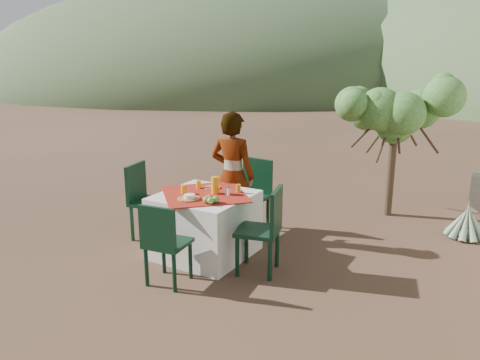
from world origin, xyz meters
name	(u,v)px	position (x,y,z in m)	size (l,w,h in m)	color
ground	(233,252)	(0.00, 0.00, 0.00)	(160.00, 160.00, 0.00)	#3E251C
table	(205,224)	(-0.27, -0.20, 0.38)	(1.30, 1.30, 0.76)	silver
chair_far	(253,192)	(-0.18, 0.81, 0.55)	(0.49, 0.49, 0.98)	black
chair_near	(164,241)	(-0.17, -1.07, 0.49)	(0.46, 0.46, 0.89)	black
chair_left	(145,197)	(-1.26, -0.13, 0.54)	(0.54, 0.54, 0.98)	black
chair_right	(265,227)	(0.58, -0.28, 0.54)	(0.54, 0.54, 0.96)	black
person	(233,176)	(-0.29, 0.47, 0.83)	(0.61, 0.40, 1.66)	#8C6651
shrub_tree	(400,119)	(1.33, 2.45, 1.44)	(1.55, 1.52, 1.83)	#413220
agave	(466,223)	(2.39, 1.99, 0.19)	(0.53, 0.54, 0.57)	gray
hill_near_left	(235,85)	(-18.00, 30.00, 0.00)	(40.00, 40.00, 16.00)	#324929
hill_far_center	(449,78)	(-4.00, 52.00, 0.00)	(60.00, 60.00, 24.00)	slate
plate_far	(212,187)	(-0.32, 0.04, 0.77)	(0.21, 0.21, 0.01)	brown
plate_near	(189,199)	(-0.29, -0.47, 0.77)	(0.26, 0.26, 0.01)	brown
glass_far	(199,184)	(-0.46, -0.05, 0.81)	(0.06, 0.06, 0.10)	#FFA410
glass_near	(184,189)	(-0.47, -0.32, 0.82)	(0.07, 0.07, 0.11)	#FFA410
juice_pitcher	(215,185)	(-0.16, -0.14, 0.86)	(0.09, 0.09, 0.20)	#FFA410
bowl_plate	(190,199)	(-0.27, -0.48, 0.77)	(0.19, 0.19, 0.01)	brown
white_bowl	(189,197)	(-0.27, -0.48, 0.80)	(0.13, 0.13, 0.05)	white
jar_left	(228,190)	(-0.02, -0.07, 0.80)	(0.05, 0.05, 0.08)	orange
jar_right	(238,188)	(0.04, 0.06, 0.81)	(0.06, 0.06, 0.09)	orange
napkin_holder	(227,192)	(-0.01, -0.11, 0.80)	(0.06, 0.04, 0.08)	white
fruit_cluster	(211,200)	(0.00, -0.47, 0.80)	(0.16, 0.15, 0.08)	olive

